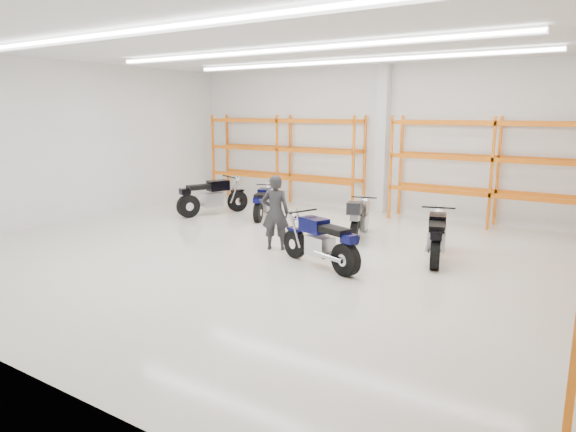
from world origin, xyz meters
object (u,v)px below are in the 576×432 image
Objects in this scene: motorcycle_main at (322,243)px; motorcycle_back_b at (263,203)px; motorcycle_back_a at (210,197)px; structural_column at (382,140)px; motorcycle_back_d at (436,238)px; standing_man at (275,213)px; motorcycle_back_c at (359,219)px.

motorcycle_main is 5.14m from motorcycle_back_b.
structural_column is (4.18, 3.24, 1.71)m from motorcycle_back_a.
motorcycle_main reaches higher than motorcycle_back_d.
standing_man is 5.64m from structural_column.
motorcycle_back_d is at bearing -20.98° from motorcycle_back_c.
motorcycle_back_a is 1.10× the size of motorcycle_back_c.
motorcycle_back_d is (1.78, 1.74, -0.01)m from motorcycle_main.
standing_man is at bearing -162.04° from motorcycle_back_d.
motorcycle_back_d is at bearing 172.06° from standing_man.
motorcycle_back_b is 3.58m from motorcycle_back_c.
motorcycle_back_b is at bearing 167.57° from motorcycle_back_c.
structural_column is at bearing 104.97° from motorcycle_back_c.
motorcycle_back_d is (5.68, -1.61, 0.05)m from motorcycle_back_b.
structural_column is at bearing 47.26° from motorcycle_back_b.
motorcycle_back_a is 5.13m from motorcycle_back_c.
motorcycle_main is 1.06× the size of motorcycle_back_c.
motorcycle_back_a is 1.29× the size of standing_man.
motorcycle_back_b is 3.58m from standing_man.
structural_column is (2.55, 2.76, 1.81)m from motorcycle_back_b.
motorcycle_back_d is at bearing -15.81° from motorcycle_back_b.
motorcycle_back_b is 0.90× the size of motorcycle_back_c.
motorcycle_back_b is at bearing -75.34° from standing_man.
structural_column reaches higher than motorcycle_back_b.
motorcycle_main is 2.49m from motorcycle_back_d.
motorcycle_back_d is (2.18, -0.84, -0.01)m from motorcycle_back_c.
structural_column reaches higher than motorcycle_back_c.
standing_man is (2.31, -2.70, 0.42)m from motorcycle_back_b.
standing_man is (-1.19, -1.93, 0.36)m from motorcycle_back_c.
standing_man reaches higher than motorcycle_main.
motorcycle_back_c is (-0.40, 2.58, -0.01)m from motorcycle_main.
standing_man is at bearing -121.60° from motorcycle_back_c.
motorcycle_back_b is (1.63, 0.48, -0.10)m from motorcycle_back_a.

